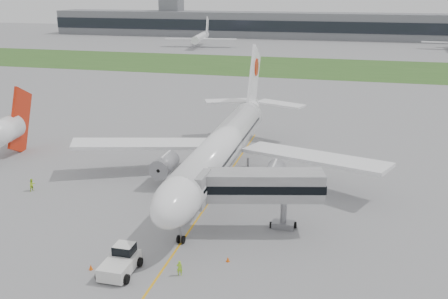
% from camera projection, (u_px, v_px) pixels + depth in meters
% --- Properties ---
extents(ground, '(600.00, 600.00, 0.00)m').
position_uv_depth(ground, '(215.00, 193.00, 70.37)').
color(ground, gray).
rests_on(ground, ground).
extents(apron_markings, '(70.00, 70.00, 0.04)m').
position_uv_depth(apron_markings, '(206.00, 207.00, 65.76)').
color(apron_markings, '#F1A715').
rests_on(apron_markings, ground).
extents(grass_strip, '(600.00, 50.00, 0.02)m').
position_uv_depth(grass_strip, '(301.00, 67.00, 180.98)').
color(grass_strip, '#315B22').
rests_on(grass_strip, ground).
extents(terminal_building, '(320.00, 22.30, 14.00)m').
position_uv_depth(terminal_building, '(322.00, 26.00, 280.10)').
color(terminal_building, slate).
rests_on(terminal_building, ground).
extents(control_tower, '(12.00, 12.00, 56.00)m').
position_uv_depth(control_tower, '(172.00, 35.00, 305.18)').
color(control_tower, slate).
rests_on(control_tower, ground).
extents(airliner, '(48.13, 53.95, 17.88)m').
position_uv_depth(airliner, '(224.00, 144.00, 73.11)').
color(airliner, white).
rests_on(airliner, ground).
extents(pushback_tug, '(3.35, 4.93, 2.52)m').
position_uv_depth(pushback_tug, '(121.00, 261.00, 50.61)').
color(pushback_tug, silver).
rests_on(pushback_tug, ground).
extents(jet_bridge, '(16.13, 8.12, 7.60)m').
position_uv_depth(jet_bridge, '(248.00, 187.00, 57.74)').
color(jet_bridge, '#B0B0B3').
rests_on(jet_bridge, ground).
extents(safety_cone_left, '(0.43, 0.43, 0.59)m').
position_uv_depth(safety_cone_left, '(91.00, 267.00, 51.10)').
color(safety_cone_left, '#F85C0D').
rests_on(safety_cone_left, ground).
extents(safety_cone_right, '(0.41, 0.41, 0.56)m').
position_uv_depth(safety_cone_right, '(228.00, 259.00, 52.62)').
color(safety_cone_right, '#F85C0D').
rests_on(safety_cone_right, ground).
extents(ground_crew_near, '(0.67, 0.51, 1.64)m').
position_uv_depth(ground_crew_near, '(180.00, 268.00, 49.97)').
color(ground_crew_near, '#A0E526').
rests_on(ground_crew_near, ground).
extents(ground_crew_far, '(0.89, 1.03, 1.82)m').
position_uv_depth(ground_crew_far, '(32.00, 185.00, 70.77)').
color(ground_crew_far, '#BDEC27').
rests_on(ground_crew_far, ground).
extents(neighbor_aircraft, '(5.29, 14.96, 12.11)m').
position_uv_depth(neighbor_aircraft, '(3.00, 131.00, 83.14)').
color(neighbor_aircraft, red).
rests_on(neighbor_aircraft, ground).
extents(distant_aircraft_left, '(38.14, 34.61, 13.24)m').
position_uv_depth(distant_aircraft_left, '(201.00, 47.00, 241.91)').
color(distant_aircraft_left, white).
rests_on(distant_aircraft_left, ground).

